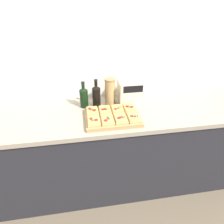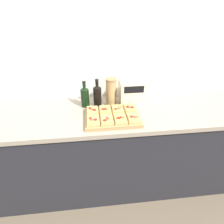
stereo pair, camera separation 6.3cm
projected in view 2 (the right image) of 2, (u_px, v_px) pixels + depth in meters
name	position (u px, v px, depth m)	size (l,w,h in m)	color
ground_plane	(110.00, 206.00, 1.96)	(12.00, 12.00, 0.00)	brown
wall_back	(102.00, 60.00, 1.90)	(6.00, 0.06, 2.50)	silver
kitchen_counter	(107.00, 150.00, 2.01)	(2.63, 0.67, 0.88)	#232328
cutting_board	(112.00, 117.00, 1.67)	(0.45, 0.33, 0.03)	tan
pizza_slice_back_left	(92.00, 111.00, 1.71)	(0.10, 0.14, 0.05)	tan
pizza_slice_back_midleft	(105.00, 110.00, 1.72)	(0.10, 0.14, 0.05)	tan
pizza_slice_back_midright	(118.00, 109.00, 1.73)	(0.10, 0.14, 0.05)	tan
pizza_slice_back_right	(130.00, 109.00, 1.74)	(0.10, 0.14, 0.05)	tan
pizza_slice_front_left	(93.00, 121.00, 1.58)	(0.10, 0.14, 0.05)	tan
pizza_slice_front_midleft	(107.00, 120.00, 1.59)	(0.10, 0.14, 0.05)	tan
pizza_slice_front_midright	(120.00, 119.00, 1.60)	(0.10, 0.14, 0.05)	tan
pizza_slice_front_right	(134.00, 118.00, 1.61)	(0.10, 0.14, 0.05)	tan
olive_oil_bottle	(85.00, 96.00, 1.82)	(0.08, 0.08, 0.25)	black
wine_bottle	(97.00, 95.00, 1.83)	(0.08, 0.08, 0.26)	black
grain_jar_tall	(111.00, 92.00, 1.83)	(0.10, 0.10, 0.26)	tan
toaster_oven	(132.00, 93.00, 1.86)	(0.25, 0.19, 0.23)	beige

